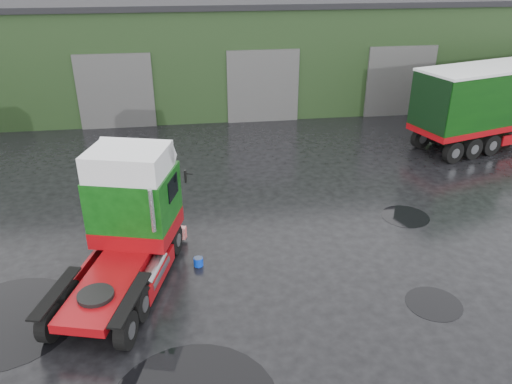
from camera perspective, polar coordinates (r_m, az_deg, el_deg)
ground at (r=16.05m, az=1.51°, el=-7.43°), size 100.00×100.00×0.00m
warehouse at (r=33.96m, az=-0.84°, el=16.29°), size 32.40×12.40×6.30m
hero_tractor at (r=14.13m, az=-15.99°, el=-4.55°), size 4.14×6.57×3.79m
wash_bucket at (r=15.67m, az=-6.60°, el=-7.93°), size 0.34×0.34×0.27m
tree_back_a at (r=43.55m, az=-13.88°, el=19.84°), size 4.40×4.40×9.50m
tree_back_b at (r=45.22m, az=8.08°, el=19.22°), size 4.40×4.40×7.50m
puddle_1 at (r=19.15m, az=16.67°, el=-2.69°), size 1.74×1.74×0.01m
puddle_2 at (r=15.10m, az=-26.48°, el=-13.00°), size 3.82×3.82×0.01m
puddle_3 at (r=14.97m, az=19.65°, el=-11.93°), size 1.55×1.55×0.01m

